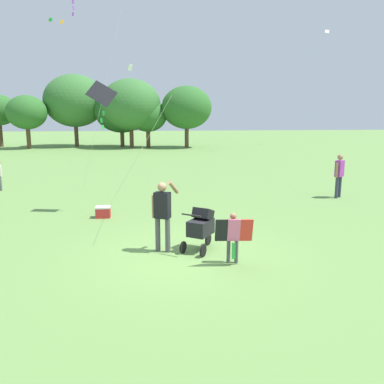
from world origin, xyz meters
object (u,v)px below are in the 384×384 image
child_with_butterfly_kite (233,233)px  person_sitting_far (339,172)px  person_red_shirt (0,173)px  person_adult_flyer (163,210)px  cooler_box (103,212)px  stroller (201,225)px  kite_adult_black (103,98)px

child_with_butterfly_kite → person_sitting_far: person_sitting_far is taller
person_red_shirt → child_with_butterfly_kite: bearing=-48.5°
person_adult_flyer → person_red_shirt: 10.44m
person_adult_flyer → cooler_box: bearing=118.4°
person_red_shirt → person_sitting_far: bearing=-11.6°
child_with_butterfly_kite → person_adult_flyer: size_ratio=0.65×
person_sitting_far → cooler_box: (-8.57, -2.12, -0.80)m
stroller → person_sitting_far: 8.00m
stroller → kite_adult_black: bearing=123.6°
person_adult_flyer → cooler_box: person_adult_flyer is taller
kite_adult_black → person_adult_flyer: bearing=-66.6°
person_adult_flyer → person_sitting_far: person_adult_flyer is taller
stroller → cooler_box: 4.24m
stroller → person_red_shirt: bearing=132.4°
person_adult_flyer → kite_adult_black: 5.01m
child_with_butterfly_kite → person_red_shirt: person_red_shirt is taller
person_red_shirt → person_sitting_far: 13.61m
person_red_shirt → person_sitting_far: (13.33, -2.74, 0.25)m
person_adult_flyer → stroller: bearing=0.9°
child_with_butterfly_kite → stroller: size_ratio=1.05×
kite_adult_black → cooler_box: bearing=-96.6°
kite_adult_black → person_red_shirt: bearing=138.8°
person_adult_flyer → person_red_shirt: (-6.53, 8.14, -0.27)m
stroller → cooler_box: stroller is taller
child_with_butterfly_kite → person_adult_flyer: 1.77m
kite_adult_black → person_red_shirt: (-4.83, 4.22, -2.90)m
kite_adult_black → person_sitting_far: 9.02m
child_with_butterfly_kite → person_sitting_far: 8.27m
person_red_shirt → person_sitting_far: size_ratio=0.74×
person_sitting_far → person_red_shirt: bearing=168.4°
child_with_butterfly_kite → stroller: child_with_butterfly_kite is taller
person_adult_flyer → stroller: 0.98m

